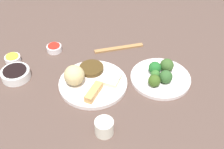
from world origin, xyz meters
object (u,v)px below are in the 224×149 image
object	(u,v)px
soy_sauce_bowl	(16,74)
sauce_ramekin_sweet_and_sour	(54,48)
sauce_ramekin_hot_mustard	(13,59)
chopsticks_pair	(119,48)
broccoli_plate	(160,78)
teacup	(104,127)
main_plate	(93,83)

from	to	relation	value
soy_sauce_bowl	sauce_ramekin_sweet_and_sour	xyz separation A→B (m)	(0.03, 0.21, -0.00)
soy_sauce_bowl	sauce_ramekin_hot_mustard	bearing A→B (deg)	138.47
soy_sauce_bowl	sauce_ramekin_sweet_and_sour	distance (m)	0.22
soy_sauce_bowl	chopsticks_pair	size ratio (longest dim) A/B	0.50
broccoli_plate	soy_sauce_bowl	distance (m)	0.57
sauce_ramekin_sweet_and_sour	teacup	xyz separation A→B (m)	(0.41, -0.29, 0.01)
main_plate	teacup	size ratio (longest dim) A/B	4.24
broccoli_plate	chopsticks_pair	world-z (taller)	broccoli_plate
chopsticks_pair	main_plate	bearing A→B (deg)	-86.61
broccoli_plate	sauce_ramekin_hot_mustard	distance (m)	0.62
chopsticks_pair	teacup	bearing A→B (deg)	-69.68
main_plate	soy_sauce_bowl	world-z (taller)	soy_sauce_bowl
main_plate	teacup	world-z (taller)	teacup
soy_sauce_bowl	teacup	xyz separation A→B (m)	(0.43, -0.07, 0.01)
broccoli_plate	sauce_ramekin_hot_mustard	world-z (taller)	sauce_ramekin_hot_mustard
main_plate	sauce_ramekin_hot_mustard	size ratio (longest dim) A/B	4.04
soy_sauce_bowl	sauce_ramekin_hot_mustard	xyz separation A→B (m)	(-0.08, 0.07, -0.00)
sauce_ramekin_hot_mustard	main_plate	bearing A→B (deg)	4.71
sauce_ramekin_sweet_and_sour	broccoli_plate	bearing A→B (deg)	4.44
sauce_ramekin_sweet_and_sour	chopsticks_pair	xyz separation A→B (m)	(0.25, 0.14, -0.01)
main_plate	sauce_ramekin_sweet_and_sour	xyz separation A→B (m)	(-0.26, 0.11, 0.00)
soy_sauce_bowl	chopsticks_pair	distance (m)	0.45
sauce_ramekin_sweet_and_sour	chopsticks_pair	bearing A→B (deg)	30.15
broccoli_plate	teacup	size ratio (longest dim) A/B	3.79
sauce_ramekin_hot_mustard	teacup	distance (m)	0.54
main_plate	chopsticks_pair	bearing A→B (deg)	93.39
sauce_ramekin_hot_mustard	chopsticks_pair	bearing A→B (deg)	38.60
soy_sauce_bowl	chopsticks_pair	world-z (taller)	soy_sauce_bowl
main_plate	sauce_ramekin_sweet_and_sour	size ratio (longest dim) A/B	4.04
main_plate	teacup	distance (m)	0.23
main_plate	broccoli_plate	size ratio (longest dim) A/B	1.12
teacup	chopsticks_pair	size ratio (longest dim) A/B	0.28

